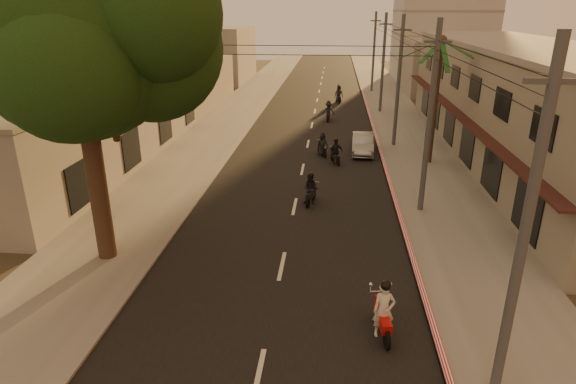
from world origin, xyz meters
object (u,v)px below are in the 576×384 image
scooter_mid_b (336,152)px  scooter_far_c (339,95)px  scooter_mid_a (311,190)px  parked_car (363,143)px  scooter_far_a (322,145)px  broadleaf_tree (88,36)px  scooter_far_b (328,112)px  scooter_red (384,311)px  palm_tree (441,48)px

scooter_mid_b → scooter_far_c: (0.26, 21.17, 0.09)m
scooter_mid_a → parked_car: size_ratio=0.42×
parked_car → scooter_mid_a: bearing=-105.9°
scooter_far_c → scooter_mid_a: bearing=-100.6°
scooter_mid_b → scooter_far_a: bearing=99.9°
scooter_mid_b → parked_car: (1.84, 2.63, -0.10)m
broadleaf_tree → parked_car: (10.47, 15.88, -7.81)m
scooter_far_b → scooter_mid_a: bearing=-90.1°
scooter_far_a → scooter_far_b: size_ratio=0.89×
scooter_far_a → scooter_far_b: 10.75m
scooter_red → scooter_far_c: scooter_red is taller
scooter_mid_a → scooter_far_b: scooter_far_b is taller
broadleaf_tree → scooter_mid_b: 17.59m
broadleaf_tree → scooter_red: 13.29m
scooter_mid_a → scooter_far_a: (0.34, 8.64, -0.03)m
scooter_mid_a → scooter_mid_b: 7.06m
parked_car → scooter_far_c: size_ratio=2.12×
scooter_mid_b → scooter_far_a: scooter_mid_b is taller
scooter_far_a → parked_car: (2.73, 0.94, -0.08)m
parked_car → scooter_far_a: bearing=-159.2°
scooter_mid_b → scooter_far_b: bearing=75.4°
broadleaf_tree → scooter_mid_a: (7.40, 6.31, -7.70)m
scooter_red → parked_car: bearing=81.8°
scooter_far_b → scooter_far_c: bearing=85.4°
palm_tree → scooter_far_b: (-6.66, 11.84, -6.33)m
scooter_mid_a → palm_tree: bearing=58.2°
scooter_mid_a → scooter_far_a: bearing=99.7°
scooter_red → scooter_far_c: (-1.22, 38.44, 0.01)m
broadleaf_tree → scooter_mid_b: size_ratio=7.16×
parked_car → palm_tree: bearing=-24.2°
scooter_red → scooter_mid_b: 17.34m
scooter_red → scooter_far_b: bearing=86.9°
broadleaf_tree → parked_car: 20.56m
scooter_red → scooter_far_b: (-2.16, 29.71, -0.02)m
scooter_red → scooter_far_a: 19.11m
scooter_mid_b → scooter_far_c: bearing=71.5°
palm_tree → scooter_mid_a: size_ratio=4.76×
palm_tree → broadleaf_tree: bearing=-136.5°
scooter_far_b → scooter_red: bearing=-84.3°
broadleaf_tree → scooter_red: size_ratio=6.19×
scooter_far_c → scooter_mid_b: bearing=-98.2°
scooter_red → scooter_mid_b: scooter_red is taller
broadleaf_tree → scooter_mid_b: bearing=56.9°
scooter_far_a → parked_car: bearing=-1.6°
scooter_red → scooter_far_a: size_ratio=1.20×
broadleaf_tree → palm_tree: (14.61, 13.86, -1.33)m
broadleaf_tree → scooter_far_b: broadleaf_tree is taller
scooter_far_a → parked_car: scooter_far_a is taller
scooter_mid_b → scooter_far_b: size_ratio=0.92×
scooter_mid_a → parked_car: 10.06m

